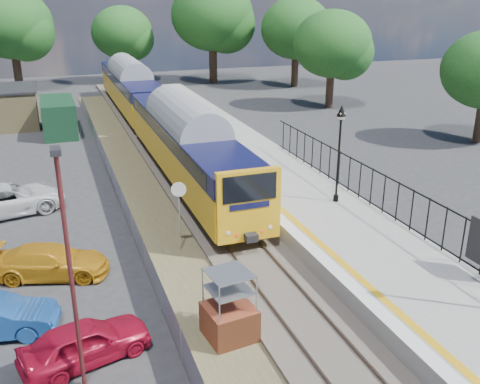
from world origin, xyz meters
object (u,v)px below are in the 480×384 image
carpark_lamp (69,260)px  car_red (85,342)px  victorian_lamp_north (340,131)px  car_yellow (51,262)px  train (152,107)px  car_white (7,200)px  brick_plinth (229,307)px  speed_sign (179,204)px

carpark_lamp → car_red: carpark_lamp is taller
victorian_lamp_north → car_yellow: bearing=-174.1°
victorian_lamp_north → train: victorian_lamp_north is taller
car_white → train: bearing=-50.7°
brick_plinth → car_red: brick_plinth is taller
carpark_lamp → car_red: bearing=81.4°
victorian_lamp_north → brick_plinth: bearing=-136.8°
victorian_lamp_north → car_red: bearing=-150.1°
victorian_lamp_north → car_white: (-14.83, 5.88, -3.55)m
victorian_lamp_north → carpark_lamp: carpark_lamp is taller
brick_plinth → speed_sign: bearing=90.0°
train → car_red: (-6.81, -25.04, -1.70)m
brick_plinth → car_yellow: size_ratio=0.54×
victorian_lamp_north → carpark_lamp: bearing=-146.7°
car_red → car_white: 13.13m
train → car_white: bearing=-128.0°
victorian_lamp_north → carpark_lamp: (-12.28, -8.06, -0.40)m
car_red → car_yellow: 5.68m
speed_sign → car_white: size_ratio=0.57×
speed_sign → carpark_lamp: (-4.48, -7.16, 1.78)m
brick_plinth → speed_sign: size_ratio=0.76×
car_red → car_white: bearing=-4.0°
speed_sign → carpark_lamp: size_ratio=0.45×
train → car_white: size_ratio=7.56×
car_white → carpark_lamp: bearing=177.7°
train → brick_plinth: 25.54m
car_white → victorian_lamp_north: bearing=-124.3°
speed_sign → car_white: bearing=148.5°
train → carpark_lamp: carpark_lamp is taller
victorian_lamp_north → speed_sign: size_ratio=1.50×
carpark_lamp → car_white: size_ratio=1.26×
victorian_lamp_north → car_white: victorian_lamp_north is taller
speed_sign → car_red: size_ratio=0.81×
brick_plinth → car_white: brick_plinth is taller
speed_sign → car_yellow: 5.38m
train → brick_plinth: (-2.50, -25.39, -1.22)m
speed_sign → train: bearing=95.0°
victorian_lamp_north → train: 18.93m
car_red → car_yellow: (-0.83, 5.62, -0.02)m
car_yellow → train: bearing=-4.8°
brick_plinth → victorian_lamp_north: bearing=43.2°
victorian_lamp_north → carpark_lamp: size_ratio=0.67×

